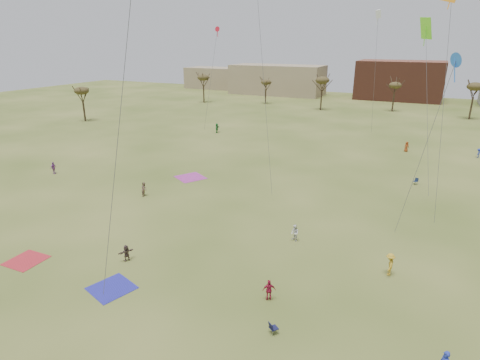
% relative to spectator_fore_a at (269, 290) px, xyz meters
% --- Properties ---
extents(ground, '(260.00, 260.00, 0.00)m').
position_rel_spectator_fore_a_xyz_m(ground, '(-6.53, -3.30, -0.82)').
color(ground, '#3E531A').
rests_on(ground, ground).
extents(spectator_fore_a, '(1.03, 0.82, 1.63)m').
position_rel_spectator_fore_a_xyz_m(spectator_fore_a, '(0.00, 0.00, 0.00)').
color(spectator_fore_a, '#A61C3D').
rests_on(spectator_fore_a, ground).
extents(spectator_fore_b, '(0.82, 0.96, 1.73)m').
position_rel_spectator_fore_a_xyz_m(spectator_fore_b, '(-21.27, 12.50, 0.05)').
color(spectator_fore_b, '#7D5F50').
rests_on(spectator_fore_b, ground).
extents(spectator_fore_c, '(1.00, 1.41, 1.47)m').
position_rel_spectator_fore_a_xyz_m(spectator_fore_c, '(-13.02, -0.24, -0.08)').
color(spectator_fore_c, brown).
rests_on(spectator_fore_c, ground).
extents(flyer_mid_b, '(0.75, 1.25, 1.89)m').
position_rel_spectator_fore_a_xyz_m(flyer_mid_b, '(7.50, 7.24, 0.13)').
color(flyer_mid_b, gold).
rests_on(flyer_mid_b, ground).
extents(spectator_mid_d, '(0.53, 1.04, 1.70)m').
position_rel_spectator_fore_a_xyz_m(spectator_mid_d, '(-38.36, 13.73, 0.04)').
color(spectator_mid_d, purple).
rests_on(spectator_mid_d, ground).
extents(spectator_mid_e, '(1.01, 0.98, 1.63)m').
position_rel_spectator_fore_a_xyz_m(spectator_mid_e, '(-1.16, 9.41, 0.00)').
color(spectator_mid_e, silver).
rests_on(spectator_mid_e, ground).
extents(flyer_far_a, '(0.84, 1.85, 1.92)m').
position_rel_spectator_fore_a_xyz_m(flyer_far_a, '(-30.39, 47.28, 0.15)').
color(flyer_far_a, '#297B37').
rests_on(flyer_far_a, ground).
extents(flyer_far_b, '(1.01, 0.91, 1.74)m').
position_rel_spectator_fore_a_xyz_m(flyer_far_b, '(5.94, 48.23, 0.05)').
color(flyer_far_b, '#98401A').
rests_on(flyer_far_b, ground).
extents(flyer_far_c, '(0.84, 1.09, 1.49)m').
position_rel_spectator_fore_a_xyz_m(flyer_far_c, '(16.70, 49.36, -0.07)').
color(flyer_far_c, '#22349C').
rests_on(flyer_far_c, ground).
extents(blanket_red, '(2.92, 2.92, 0.03)m').
position_rel_spectator_fore_a_xyz_m(blanket_red, '(-20.83, -4.04, -0.81)').
color(blanket_red, red).
rests_on(blanket_red, ground).
extents(blanket_blue, '(3.73, 3.73, 0.03)m').
position_rel_spectator_fore_a_xyz_m(blanket_blue, '(-11.34, -3.93, -0.81)').
color(blanket_blue, '#2728AB').
rests_on(blanket_blue, ground).
extents(blanket_plum, '(4.81, 4.81, 0.03)m').
position_rel_spectator_fore_a_xyz_m(blanket_plum, '(-19.94, 20.70, -0.81)').
color(blanket_plum, '#B638A1').
rests_on(blanket_plum, ground).
extents(camp_chair_center, '(0.73, 0.74, 0.87)m').
position_rel_spectator_fore_a_xyz_m(camp_chair_center, '(1.57, -3.16, -0.56)').
color(camp_chair_center, '#141639').
rests_on(camp_chair_center, ground).
extents(camp_chair_right, '(0.73, 0.74, 0.87)m').
position_rel_spectator_fore_a_xyz_m(camp_chair_right, '(8.26, 31.20, -0.56)').
color(camp_chair_right, '#16223D').
rests_on(camp_chair_right, ground).
extents(kites_aloft, '(57.58, 75.56, 25.85)m').
position_rel_spectator_fore_a_xyz_m(kites_aloft, '(-5.52, 26.39, 20.21)').
color(kites_aloft, '#EB4AB6').
rests_on(kites_aloft, ground).
extents(tree_line, '(117.44, 49.32, 8.91)m').
position_rel_spectator_fore_a_xyz_m(tree_line, '(-9.38, 75.82, 6.27)').
color(tree_line, '#3A2B1E').
rests_on(tree_line, ground).
extents(building_tan, '(32.00, 14.00, 10.00)m').
position_rel_spectator_fore_a_xyz_m(building_tan, '(-41.53, 111.70, 4.18)').
color(building_tan, '#937F60').
rests_on(building_tan, ground).
extents(building_brick, '(26.00, 16.00, 12.00)m').
position_rel_spectator_fore_a_xyz_m(building_brick, '(-1.53, 116.70, 5.18)').
color(building_brick, brown).
rests_on(building_brick, ground).
extents(building_tan_west, '(20.00, 12.00, 8.00)m').
position_rel_spectator_fore_a_xyz_m(building_tan_west, '(-71.53, 118.70, 3.18)').
color(building_tan_west, '#937F60').
rests_on(building_tan_west, ground).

